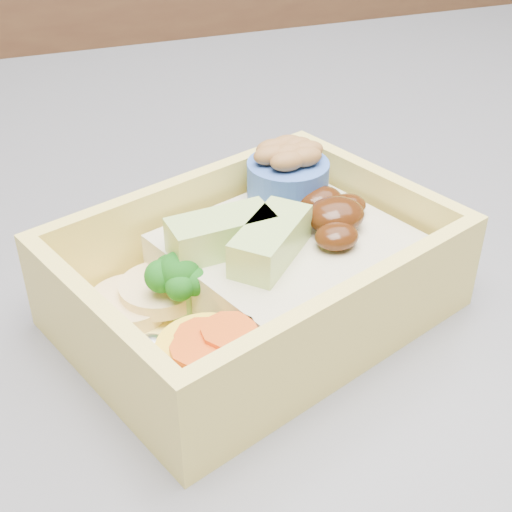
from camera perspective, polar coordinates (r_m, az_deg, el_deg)
name	(u,v)px	position (r m, az deg, el deg)	size (l,w,h in m)	color
bento_box	(263,269)	(0.39, 0.54, -1.06)	(0.23, 0.20, 0.07)	#F4DB64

